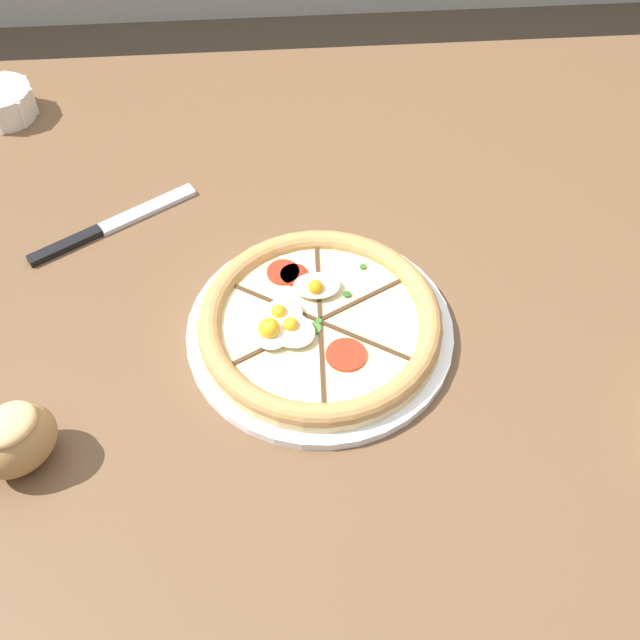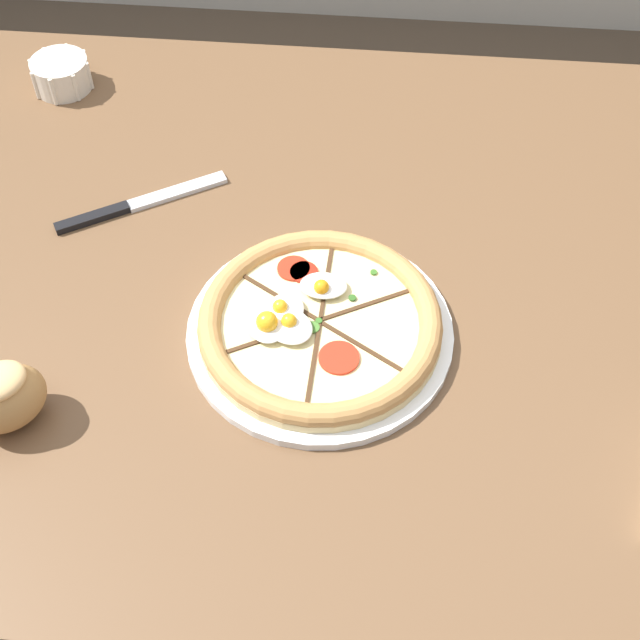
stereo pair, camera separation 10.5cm
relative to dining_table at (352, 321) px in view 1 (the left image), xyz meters
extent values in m
plane|color=brown|center=(0.00, 0.00, -0.66)|extent=(12.00, 12.00, 0.00)
cube|color=brown|center=(0.00, 0.00, 0.08)|extent=(1.27, 0.98, 0.03)
cube|color=brown|center=(-0.59, 0.44, -0.30)|extent=(0.06, 0.06, 0.73)
cube|color=brown|center=(0.59, 0.44, -0.30)|extent=(0.06, 0.06, 0.73)
cylinder|color=white|center=(-0.05, -0.10, 0.10)|extent=(0.32, 0.32, 0.01)
cylinder|color=#E5C684|center=(-0.05, -0.10, 0.12)|extent=(0.29, 0.29, 0.01)
cylinder|color=beige|center=(-0.05, -0.10, 0.12)|extent=(0.25, 0.25, 0.00)
torus|color=tan|center=(-0.05, -0.10, 0.12)|extent=(0.29, 0.29, 0.03)
cube|color=#472D19|center=(-0.05, -0.04, 0.13)|extent=(0.01, 0.12, 0.00)
cube|color=#472D19|center=(-0.10, -0.07, 0.13)|extent=(0.11, 0.07, 0.00)
cube|color=#472D19|center=(-0.10, -0.13, 0.13)|extent=(0.11, 0.06, 0.00)
cube|color=#472D19|center=(-0.05, -0.16, 0.13)|extent=(0.01, 0.12, 0.00)
cube|color=#472D19|center=(0.00, -0.13, 0.13)|extent=(0.11, 0.07, 0.00)
cube|color=#472D19|center=(0.00, -0.07, 0.13)|extent=(0.11, 0.06, 0.00)
cylinder|color=red|center=(-0.02, -0.15, 0.13)|extent=(0.05, 0.05, 0.00)
cylinder|color=red|center=(-0.08, -0.02, 0.13)|extent=(0.03, 0.03, 0.00)
cylinder|color=red|center=(-0.09, -0.02, 0.13)|extent=(0.04, 0.04, 0.00)
ellipsoid|color=white|center=(-0.09, -0.09, 0.13)|extent=(0.04, 0.05, 0.01)
sphere|color=#F4AD1E|center=(-0.10, -0.09, 0.14)|extent=(0.02, 0.02, 0.02)
ellipsoid|color=white|center=(-0.11, -0.11, 0.13)|extent=(0.06, 0.07, 0.01)
sphere|color=#F4AD1E|center=(-0.11, -0.12, 0.14)|extent=(0.03, 0.03, 0.03)
ellipsoid|color=white|center=(-0.09, -0.11, 0.13)|extent=(0.08, 0.08, 0.01)
sphere|color=#F4AD1E|center=(-0.09, -0.11, 0.14)|extent=(0.02, 0.02, 0.02)
ellipsoid|color=white|center=(-0.05, -0.05, 0.13)|extent=(0.06, 0.04, 0.01)
sphere|color=orange|center=(-0.05, -0.06, 0.14)|extent=(0.02, 0.02, 0.02)
cylinder|color=#386B23|center=(0.01, -0.02, 0.13)|extent=(0.01, 0.01, 0.00)
cylinder|color=#477A2D|center=(-0.06, -0.11, 0.13)|extent=(0.02, 0.02, 0.00)
cylinder|color=#386B23|center=(-0.05, -0.10, 0.13)|extent=(0.01, 0.01, 0.00)
cylinder|color=#2D5B1E|center=(-0.02, -0.06, 0.13)|extent=(0.01, 0.01, 0.00)
cylinder|color=silver|center=(-0.49, 0.35, 0.12)|extent=(0.09, 0.09, 0.05)
cylinder|color=beige|center=(-0.49, 0.35, 0.13)|extent=(0.07, 0.07, 0.03)
cylinder|color=silver|center=(-0.44, 0.35, 0.12)|extent=(0.01, 0.01, 0.04)
cylinder|color=silver|center=(-0.46, 0.38, 0.12)|extent=(0.01, 0.01, 0.04)
cylinder|color=silver|center=(-0.49, 0.39, 0.12)|extent=(0.01, 0.01, 0.04)
cylinder|color=silver|center=(-0.46, 0.32, 0.12)|extent=(0.01, 0.01, 0.04)
ellipsoid|color=#B27F47|center=(-0.38, -0.25, 0.14)|extent=(0.11, 0.11, 0.08)
ellipsoid|color=#EAB775|center=(-0.38, -0.25, 0.17)|extent=(0.08, 0.08, 0.02)
cube|color=silver|center=(-0.27, 0.13, 0.10)|extent=(0.13, 0.09, 0.01)
cube|color=black|center=(-0.37, 0.07, 0.10)|extent=(0.09, 0.07, 0.01)
camera|label=1|loc=(-0.10, -0.75, 0.95)|focal=50.00mm
camera|label=2|loc=(0.01, -0.75, 0.95)|focal=50.00mm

